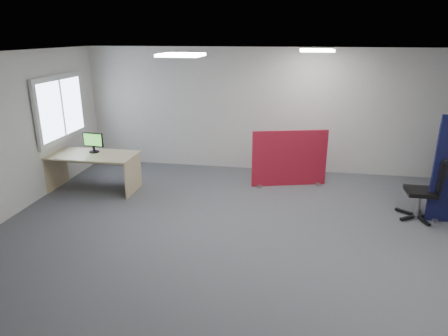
# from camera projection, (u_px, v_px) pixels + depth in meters

# --- Properties ---
(floor) EXTENTS (9.00, 9.00, 0.00)m
(floor) POSITION_uv_depth(u_px,v_px,m) (277.00, 245.00, 5.87)
(floor) COLOR #4E5055
(floor) RESTS_ON ground
(ceiling) EXTENTS (9.00, 7.00, 0.02)m
(ceiling) POSITION_uv_depth(u_px,v_px,m) (286.00, 55.00, 5.01)
(ceiling) COLOR white
(ceiling) RESTS_ON wall_back
(wall_back) EXTENTS (9.00, 0.02, 2.70)m
(wall_back) POSITION_uv_depth(u_px,v_px,m) (287.00, 111.00, 8.71)
(wall_back) COLOR silver
(wall_back) RESTS_ON floor
(window) EXTENTS (0.06, 1.70, 1.30)m
(window) POSITION_uv_depth(u_px,v_px,m) (61.00, 108.00, 7.95)
(window) COLOR white
(window) RESTS_ON wall_left
(ceiling_lights) EXTENTS (4.10, 4.10, 0.04)m
(ceiling_lights) POSITION_uv_depth(u_px,v_px,m) (311.00, 55.00, 5.59)
(ceiling_lights) COLOR white
(ceiling_lights) RESTS_ON ceiling
(red_divider) EXTENTS (1.49, 0.45, 1.15)m
(red_divider) POSITION_uv_depth(u_px,v_px,m) (289.00, 159.00, 8.04)
(red_divider) COLOR #A5152E
(red_divider) RESTS_ON floor
(second_desk) EXTENTS (1.69, 0.84, 0.73)m
(second_desk) POSITION_uv_depth(u_px,v_px,m) (94.00, 162.00, 7.86)
(second_desk) COLOR tan
(second_desk) RESTS_ON floor
(monitor_second) EXTENTS (0.43, 0.20, 0.39)m
(monitor_second) POSITION_uv_depth(u_px,v_px,m) (93.00, 142.00, 7.84)
(monitor_second) COLOR black
(monitor_second) RESTS_ON second_desk
(office_chair) EXTENTS (0.68, 0.71, 1.07)m
(office_chair) POSITION_uv_depth(u_px,v_px,m) (429.00, 185.00, 6.55)
(office_chair) COLOR black
(office_chair) RESTS_ON floor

